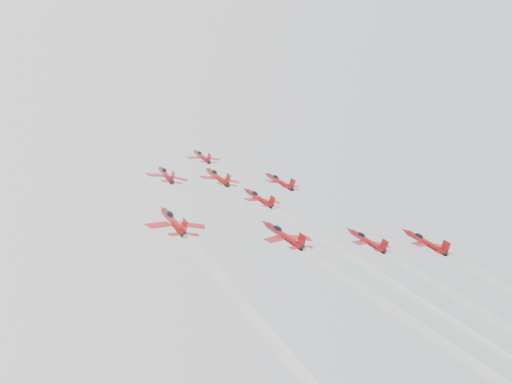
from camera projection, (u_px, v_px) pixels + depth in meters
jet_lead at (202, 156)px, 158.83m from camera, size 8.88×11.59×6.61m
jet_row2_left at (166, 174)px, 132.94m from camera, size 9.11×11.89×6.78m
jet_row2_center at (217, 177)px, 142.26m from camera, size 9.92×12.94×7.38m
jet_row2_right at (279, 181)px, 153.44m from camera, size 9.67×12.62×7.20m
jet_center at (392, 293)px, 98.07m from camera, size 8.90×86.38×45.02m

